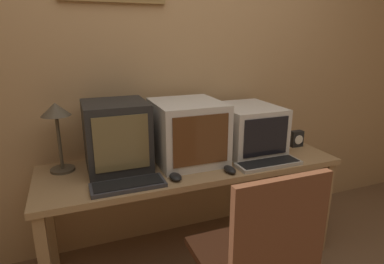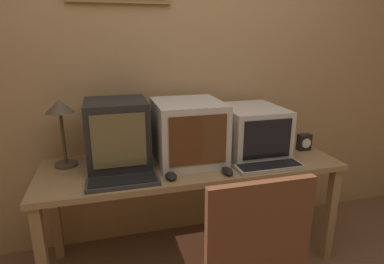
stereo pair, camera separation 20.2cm
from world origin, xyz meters
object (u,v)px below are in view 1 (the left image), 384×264
Objects in this scene: desk_clock at (296,139)px; keyboard_side at (269,164)px; monitor_right at (247,129)px; desk_lamp at (57,119)px; mouse_far_corner at (230,170)px; monitor_center at (187,131)px; monitor_left at (117,136)px; keyboard_main at (128,185)px; mouse_near_keyboard at (176,177)px.

keyboard_side is at bearing -148.94° from desk_clock.
desk_lamp is (-1.23, 0.10, 0.16)m from monitor_right.
monitor_center is at bearing 119.90° from mouse_far_corner.
monitor_right reaches higher than desk_clock.
mouse_far_corner is at bearing -28.01° from monitor_left.
monitor_left reaches higher than monitor_center.
monitor_left is 1.31m from desk_clock.
keyboard_main is 3.59× the size of mouse_far_corner.
mouse_near_keyboard is 1.05m from desk_clock.
monitor_center is 1.15× the size of keyboard_main.
desk_clock is (0.85, -0.03, -0.14)m from monitor_center.
keyboard_main is 3.91× the size of mouse_near_keyboard.
monitor_right is at bearing 45.82° from mouse_far_corner.
monitor_left is at bearing 132.03° from mouse_near_keyboard.
monitor_left is 3.53× the size of desk_clock.
keyboard_main is 0.94× the size of keyboard_side.
mouse_far_corner reaches higher than keyboard_main.
mouse_far_corner reaches higher than keyboard_side.
desk_lamp is at bearing 174.99° from desk_clock.
keyboard_main is at bearing 178.82° from keyboard_side.
keyboard_main is at bearing -89.31° from monitor_left.
keyboard_side is 4.15× the size of mouse_near_keyboard.
monitor_left is 0.96m from keyboard_side.
desk_lamp is (-0.77, 0.11, 0.13)m from monitor_center.
desk_clock is (0.41, 0.25, 0.05)m from keyboard_side.
keyboard_side is at bearing -17.66° from desk_lamp.
keyboard_side is 1.31m from desk_lamp.
monitor_left is 0.97× the size of keyboard_side.
desk_lamp is (-0.33, 0.07, 0.12)m from monitor_left.
mouse_far_corner reaches higher than mouse_near_keyboard.
desk_lamp is at bearing 131.79° from keyboard_main.
monitor_center reaches higher than mouse_far_corner.
monitor_center is 0.99× the size of monitor_right.
keyboard_side is at bearing -31.99° from monitor_center.
monitor_center reaches higher than mouse_near_keyboard.
desk_clock is at bearing 20.16° from mouse_far_corner.
monitor_left is at bearing 160.41° from keyboard_side.
monitor_center is 4.49× the size of mouse_near_keyboard.
monitor_right is 1.16× the size of keyboard_main.
mouse_far_corner is (-0.29, -0.30, -0.15)m from monitor_right.
mouse_near_keyboard is (0.27, -0.00, 0.00)m from keyboard_main.
keyboard_main and keyboard_side have the same top height.
monitor_right reaches higher than keyboard_main.
mouse_far_corner is 0.27× the size of desk_lamp.
monitor_left is 0.36m from keyboard_main.
desk_clock is (1.02, 0.23, 0.04)m from mouse_near_keyboard.
keyboard_main is (-0.90, -0.27, -0.15)m from monitor_right.
desk_clock is 0.28× the size of desk_lamp.
desk_clock reaches higher than mouse_near_keyboard.
monitor_center is at bearing 148.01° from keyboard_side.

